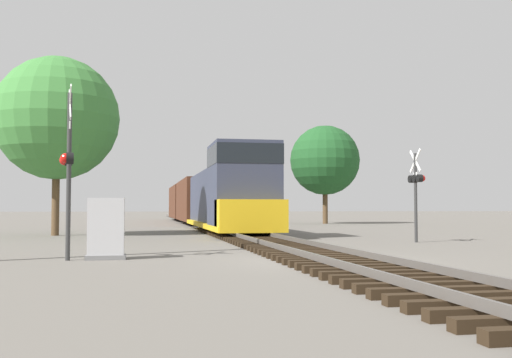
{
  "coord_description": "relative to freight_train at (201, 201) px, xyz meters",
  "views": [
    {
      "loc": [
        -4.61,
        -14.7,
        1.35
      ],
      "look_at": [
        -0.9,
        4.46,
        2.29
      ],
      "focal_mm": 42.0,
      "sensor_mm": 36.0,
      "label": 1
    }
  ],
  "objects": [
    {
      "name": "freight_train",
      "position": [
        0.0,
        0.0,
        0.0
      ],
      "size": [
        2.96,
        45.33,
        4.28
      ],
      "color": "#33384C",
      "rests_on": "ground"
    },
    {
      "name": "crossing_signal_near",
      "position": [
        -6.45,
        -30.09,
        0.63
      ],
      "size": [
        0.45,
        1.01,
        4.5
      ],
      "rotation": [
        0.0,
        0.0,
        -1.41
      ],
      "color": "#333333",
      "rests_on": "ground"
    },
    {
      "name": "crossing_signal_far",
      "position": [
        6.03,
        -24.31,
        0.42
      ],
      "size": [
        0.33,
        1.0,
        3.65
      ],
      "rotation": [
        0.0,
        0.0,
        1.58
      ],
      "color": "#333333",
      "rests_on": "ground"
    },
    {
      "name": "ground_plane",
      "position": [
        0.0,
        -31.43,
        -1.88
      ],
      "size": [
        400.0,
        400.0,
        0.0
      ],
      "primitive_type": "plane",
      "color": "#666059"
    },
    {
      "name": "tree_far_right",
      "position": [
        -8.66,
        -15.71,
        3.85
      ],
      "size": [
        6.03,
        6.03,
        8.74
      ],
      "color": "brown",
      "rests_on": "ground"
    },
    {
      "name": "tree_mid_background",
      "position": [
        10.79,
        2.54,
        3.51
      ],
      "size": [
        5.91,
        5.91,
        8.35
      ],
      "color": "brown",
      "rests_on": "ground"
    },
    {
      "name": "relay_cabinet",
      "position": [
        -5.48,
        -29.94,
        -1.08
      ],
      "size": [
        1.02,
        0.6,
        1.61
      ],
      "color": "slate",
      "rests_on": "ground"
    },
    {
      "name": "rail_track_bed",
      "position": [
        0.0,
        -31.43,
        -1.74
      ],
      "size": [
        2.6,
        160.0,
        0.31
      ],
      "color": "black",
      "rests_on": "ground"
    }
  ]
}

